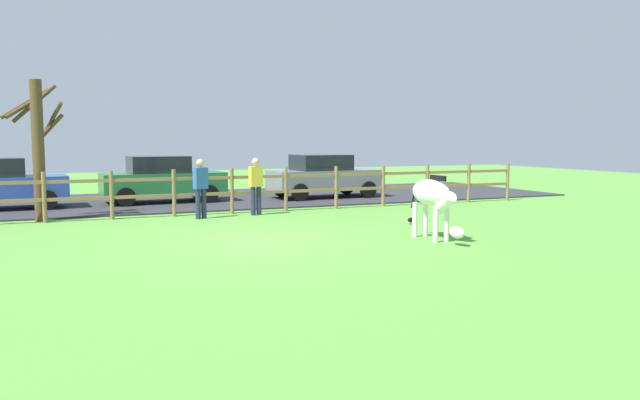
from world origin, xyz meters
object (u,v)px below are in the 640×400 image
object	(u,v)px
visitor_left_of_tree	(201,186)
parked_car_green	(162,179)
parked_car_grey	(324,176)
visitor_right_of_tree	(256,184)
crow_on_grass	(411,220)
bare_tree	(38,144)
zebra	(433,197)

from	to	relation	value
visitor_left_of_tree	parked_car_green	bearing A→B (deg)	94.51
parked_car_grey	visitor_right_of_tree	xyz separation A→B (m)	(-3.71, -3.70, 0.06)
crow_on_grass	parked_car_grey	size ratio (longest dim) A/B	0.05
bare_tree	visitor_right_of_tree	xyz separation A→B (m)	(5.66, -1.01, -1.15)
zebra	visitor_right_of_tree	bearing A→B (deg)	111.34
visitor_left_of_tree	bare_tree	bearing A→B (deg)	163.48
bare_tree	parked_car_green	bearing A→B (deg)	41.39
crow_on_grass	visitor_right_of_tree	world-z (taller)	visitor_right_of_tree
parked_car_green	visitor_left_of_tree	world-z (taller)	visitor_left_of_tree
visitor_left_of_tree	zebra	bearing A→B (deg)	-55.02
zebra	crow_on_grass	size ratio (longest dim) A/B	9.00
zebra	parked_car_grey	world-z (taller)	parked_car_grey
parked_car_grey	crow_on_grass	bearing A→B (deg)	-95.12
parked_car_green	visitor_left_of_tree	size ratio (longest dim) A/B	2.48
parked_car_green	bare_tree	bearing A→B (deg)	-138.61
visitor_right_of_tree	visitor_left_of_tree	bearing A→B (deg)	-173.40
parked_car_green	visitor_left_of_tree	distance (m)	4.46
zebra	visitor_left_of_tree	size ratio (longest dim) A/B	1.18
crow_on_grass	visitor_right_of_tree	xyz separation A→B (m)	(-3.07, 3.45, 0.78)
visitor_left_of_tree	visitor_right_of_tree	world-z (taller)	same
bare_tree	crow_on_grass	xyz separation A→B (m)	(8.74, -4.46, -1.93)
visitor_left_of_tree	crow_on_grass	bearing A→B (deg)	-34.76
crow_on_grass	visitor_left_of_tree	size ratio (longest dim) A/B	0.13
parked_car_green	visitor_right_of_tree	distance (m)	4.69
zebra	crow_on_grass	distance (m)	2.54
bare_tree	parked_car_green	world-z (taller)	bare_tree
crow_on_grass	parked_car_green	world-z (taller)	parked_car_green
zebra	visitor_right_of_tree	size ratio (longest dim) A/B	1.18
bare_tree	visitor_right_of_tree	world-z (taller)	bare_tree
parked_car_green	zebra	bearing A→B (deg)	-67.08
bare_tree	zebra	bearing A→B (deg)	-40.38
zebra	crow_on_grass	world-z (taller)	zebra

